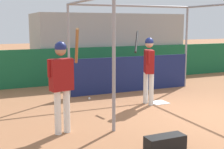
{
  "coord_description": "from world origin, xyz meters",
  "views": [
    {
      "loc": [
        -5.03,
        -5.64,
        2.15
      ],
      "look_at": [
        -2.19,
        0.84,
        1.0
      ],
      "focal_mm": 50.0,
      "sensor_mm": 36.0,
      "label": 1
    }
  ],
  "objects_px": {
    "player_waiting": "(62,78)",
    "baseball": "(89,98)",
    "player_batter": "(148,64)",
    "equipment_bag": "(165,144)"
  },
  "relations": [
    {
      "from": "player_waiting",
      "to": "equipment_bag",
      "type": "bearing_deg",
      "value": -61.6
    },
    {
      "from": "player_waiting",
      "to": "baseball",
      "type": "relative_size",
      "value": 28.1
    },
    {
      "from": "baseball",
      "to": "player_waiting",
      "type": "bearing_deg",
      "value": -120.31
    },
    {
      "from": "equipment_bag",
      "to": "baseball",
      "type": "bearing_deg",
      "value": 89.35
    },
    {
      "from": "player_waiting",
      "to": "equipment_bag",
      "type": "relative_size",
      "value": 2.97
    },
    {
      "from": "player_batter",
      "to": "baseball",
      "type": "distance_m",
      "value": 1.99
    },
    {
      "from": "player_batter",
      "to": "player_waiting",
      "type": "height_order",
      "value": "player_waiting"
    },
    {
      "from": "player_batter",
      "to": "baseball",
      "type": "bearing_deg",
      "value": 71.88
    },
    {
      "from": "player_waiting",
      "to": "baseball",
      "type": "bearing_deg",
      "value": 47.52
    },
    {
      "from": "player_batter",
      "to": "equipment_bag",
      "type": "distance_m",
      "value": 3.33
    }
  ]
}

